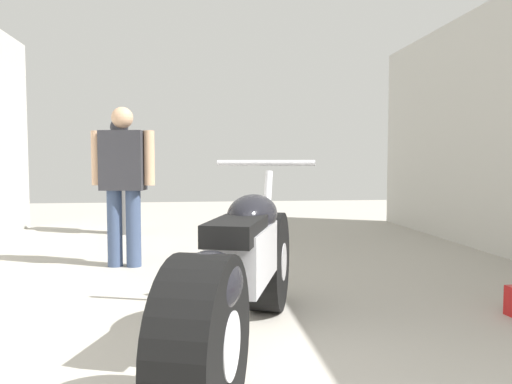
{
  "coord_description": "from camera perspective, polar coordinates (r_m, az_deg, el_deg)",
  "views": [
    {
      "loc": [
        -0.31,
        -0.71,
        1.04
      ],
      "look_at": [
        0.19,
        3.37,
        0.78
      ],
      "focal_mm": 33.76,
      "sensor_mm": 36.0,
      "label": 1
    }
  ],
  "objects": [
    {
      "name": "mechanic_with_helmet",
      "position": [
        7.22,
        -15.83,
        3.12
      ],
      "size": [
        0.42,
        0.61,
        1.67
      ],
      "color": "#4C4C4C",
      "rests_on": "ground_plane"
    },
    {
      "name": "mechanic_in_blue",
      "position": [
        4.92,
        -15.45,
        1.73
      ],
      "size": [
        0.64,
        0.3,
        1.58
      ],
      "color": "#384766",
      "rests_on": "ground_plane"
    },
    {
      "name": "ground_plane",
      "position": [
        4.35,
        -2.72,
        -10.25
      ],
      "size": [
        16.79,
        16.79,
        0.0
      ],
      "primitive_type": "plane",
      "color": "#A8A399"
    },
    {
      "name": "motorcycle_maroon_cruiser",
      "position": [
        2.59,
        -1.64,
        -9.82
      ],
      "size": [
        0.98,
        2.21,
        1.05
      ],
      "color": "black",
      "rests_on": "ground_plane"
    }
  ]
}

